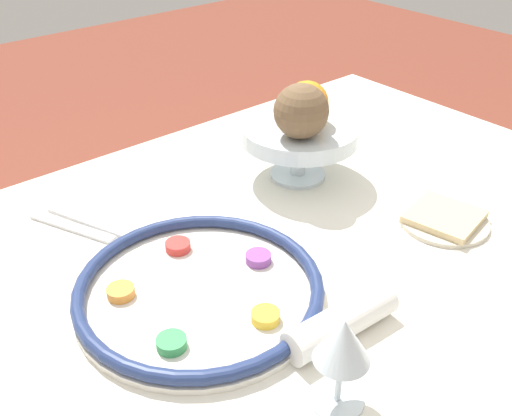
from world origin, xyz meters
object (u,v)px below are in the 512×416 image
at_px(wine_glass, 343,345).
at_px(cup_near, 303,113).
at_px(fruit_stand, 299,135).
at_px(seder_plate, 199,289).
at_px(coconut, 301,111).
at_px(bread_plate, 444,219).
at_px(orange_fruit, 307,103).
at_px(napkin_roll, 341,322).

xyz_separation_m(wine_glass, cup_near, (0.50, 0.58, -0.05)).
relative_size(fruit_stand, cup_near, 2.89).
relative_size(seder_plate, coconut, 3.67).
distance_m(coconut, cup_near, 0.30).
bearing_deg(bread_plate, orange_fruit, 102.87).
bearing_deg(seder_plate, cup_near, 32.06).
bearing_deg(orange_fruit, napkin_roll, -127.59).
bearing_deg(wine_glass, coconut, 51.88).
bearing_deg(wine_glass, napkin_roll, 41.29).
bearing_deg(bread_plate, napkin_roll, -168.02).
relative_size(wine_glass, napkin_roll, 0.73).
xyz_separation_m(seder_plate, bread_plate, (0.43, -0.11, -0.01)).
distance_m(bread_plate, napkin_roll, 0.34).
xyz_separation_m(seder_plate, napkin_roll, (0.10, -0.18, 0.01)).
bearing_deg(orange_fruit, fruit_stand, 175.43).
bearing_deg(orange_fruit, seder_plate, -155.57).
bearing_deg(napkin_roll, wine_glass, -138.71).
xyz_separation_m(orange_fruit, napkin_roll, (-0.27, -0.35, -0.13)).
distance_m(fruit_stand, coconut, 0.09).
bearing_deg(bread_plate, wine_glass, -160.97).
bearing_deg(bread_plate, fruit_stand, 105.53).
distance_m(orange_fruit, bread_plate, 0.32).
distance_m(wine_glass, orange_fruit, 0.56).
xyz_separation_m(wine_glass, orange_fruit, (0.35, 0.43, 0.06)).
bearing_deg(cup_near, fruit_stand, -136.04).
xyz_separation_m(seder_plate, wine_glass, (0.02, -0.26, 0.08)).
distance_m(seder_plate, bread_plate, 0.45).
height_order(wine_glass, napkin_roll, wine_glass).
relative_size(seder_plate, wine_glass, 2.82).
bearing_deg(cup_near, orange_fruit, -133.15).
height_order(fruit_stand, orange_fruit, orange_fruit).
bearing_deg(fruit_stand, cup_near, 43.96).
xyz_separation_m(orange_fruit, cup_near, (0.14, 0.15, -0.11)).
distance_m(coconut, bread_plate, 0.31).
bearing_deg(coconut, bread_plate, -65.25).
xyz_separation_m(seder_plate, cup_near, (0.52, 0.32, 0.02)).
height_order(fruit_stand, bread_plate, fruit_stand).
height_order(coconut, napkin_roll, coconut).
bearing_deg(seder_plate, wine_glass, -86.47).
distance_m(seder_plate, fruit_stand, 0.40).
bearing_deg(seder_plate, fruit_stand, 25.44).
xyz_separation_m(coconut, cup_near, (0.19, 0.19, -0.12)).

